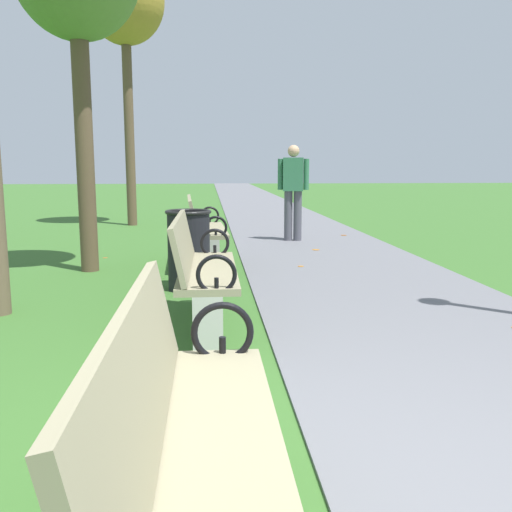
% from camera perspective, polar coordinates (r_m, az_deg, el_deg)
% --- Properties ---
extents(paved_walkway, '(2.52, 44.00, 0.02)m').
position_cam_1_polar(paved_walkway, '(19.78, 0.08, 5.43)').
color(paved_walkway, slate).
rests_on(paved_walkway, ground).
extents(park_bench_1, '(0.47, 1.60, 0.90)m').
position_cam_1_polar(park_bench_1, '(1.75, -6.67, -18.41)').
color(park_bench_1, gray).
rests_on(park_bench_1, ground).
extents(park_bench_2, '(0.48, 1.60, 0.90)m').
position_cam_1_polar(park_bench_2, '(4.44, -5.58, -1.38)').
color(park_bench_2, gray).
rests_on(park_bench_2, ground).
extents(park_bench_3, '(0.54, 1.62, 0.90)m').
position_cam_1_polar(park_bench_3, '(7.25, -5.33, 2.71)').
color(park_bench_3, gray).
rests_on(park_bench_3, ground).
extents(tree_3, '(1.64, 1.64, 5.59)m').
position_cam_1_polar(tree_3, '(13.03, -13.19, 23.62)').
color(tree_3, brown).
rests_on(tree_3, ground).
extents(pedestrian_walking, '(0.52, 0.28, 1.62)m').
position_cam_1_polar(pedestrian_walking, '(9.63, 3.80, 6.96)').
color(pedestrian_walking, '#4C4C56').
rests_on(pedestrian_walking, paved_walkway).
extents(trash_bin, '(0.48, 0.48, 0.84)m').
position_cam_1_polar(trash_bin, '(5.92, -6.84, 0.64)').
color(trash_bin, black).
rests_on(trash_bin, ground).
extents(scattered_leaves, '(4.06, 9.04, 0.02)m').
position_cam_1_polar(scattered_leaves, '(6.24, 1.99, -2.67)').
color(scattered_leaves, '#93511E').
rests_on(scattered_leaves, ground).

